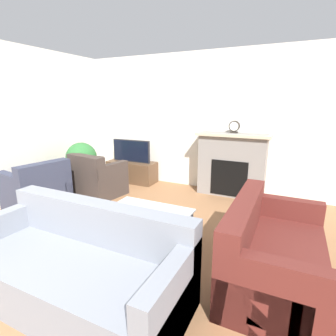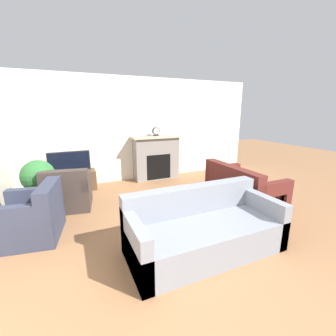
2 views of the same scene
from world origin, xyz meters
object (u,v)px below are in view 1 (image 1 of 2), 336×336
object	(u,v)px
tv	(131,151)
coffee_table	(149,213)
mantel_clock	(234,127)
armchair_by_window	(38,191)
armchair_accent	(98,180)
couch_sectional	(78,269)
potted_plant	(82,160)
couch_loveseat	(271,255)

from	to	relation	value
tv	coffee_table	world-z (taller)	tv
mantel_clock	armchair_by_window	bearing A→B (deg)	-143.14
armchair_by_window	mantel_clock	xyz separation A→B (m)	(2.77, 2.08, 1.01)
coffee_table	mantel_clock	world-z (taller)	mantel_clock
armchair_accent	couch_sectional	bearing A→B (deg)	135.74
couch_sectional	coffee_table	xyz separation A→B (m)	(0.06, 1.18, 0.08)
armchair_accent	mantel_clock	bearing A→B (deg)	-143.97
couch_sectional	mantel_clock	size ratio (longest dim) A/B	9.19
armchair_by_window	coffee_table	size ratio (longest dim) A/B	0.91
armchair_accent	potted_plant	xyz separation A→B (m)	(-0.47, 0.11, 0.33)
couch_loveseat	armchair_accent	xyz separation A→B (m)	(-3.20, 1.21, 0.01)
couch_sectional	coffee_table	distance (m)	1.19
armchair_by_window	mantel_clock	world-z (taller)	mantel_clock
couch_sectional	armchair_accent	bearing A→B (deg)	126.76
couch_loveseat	potted_plant	world-z (taller)	potted_plant
armchair_by_window	couch_sectional	bearing A→B (deg)	68.32
tv	armchair_accent	distance (m)	1.13
couch_sectional	armchair_by_window	xyz separation A→B (m)	(-2.14, 1.29, 0.01)
coffee_table	couch_sectional	bearing A→B (deg)	-93.01
tv	couch_loveseat	world-z (taller)	tv
coffee_table	couch_loveseat	bearing A→B (deg)	-7.27
mantel_clock	couch_sectional	bearing A→B (deg)	-100.59
armchair_accent	coffee_table	bearing A→B (deg)	158.07
couch_sectional	couch_loveseat	size ratio (longest dim) A/B	1.36
armchair_by_window	potted_plant	xyz separation A→B (m)	(0.03, 1.03, 0.34)
mantel_clock	armchair_accent	bearing A→B (deg)	-152.96
potted_plant	armchair_accent	bearing A→B (deg)	-13.52
armchair_by_window	potted_plant	size ratio (longest dim) A/B	1.00
couch_loveseat	armchair_accent	bearing A→B (deg)	69.23
potted_plant	mantel_clock	xyz separation A→B (m)	(2.75, 1.05, 0.67)
tv	armchair_by_window	size ratio (longest dim) A/B	0.94
armchair_accent	coffee_table	world-z (taller)	armchair_accent
couch_sectional	mantel_clock	bearing A→B (deg)	79.41
armchair_by_window	armchair_accent	distance (m)	1.04
couch_loveseat	armchair_by_window	bearing A→B (deg)	85.41
coffee_table	mantel_clock	distance (m)	2.44
coffee_table	armchair_by_window	bearing A→B (deg)	177.23
tv	armchair_accent	size ratio (longest dim) A/B	0.99
tv	potted_plant	xyz separation A→B (m)	(-0.55, -0.94, -0.06)
couch_sectional	coffee_table	world-z (taller)	couch_sectional
tv	couch_sectional	size ratio (longest dim) A/B	0.44
tv	mantel_clock	bearing A→B (deg)	2.77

